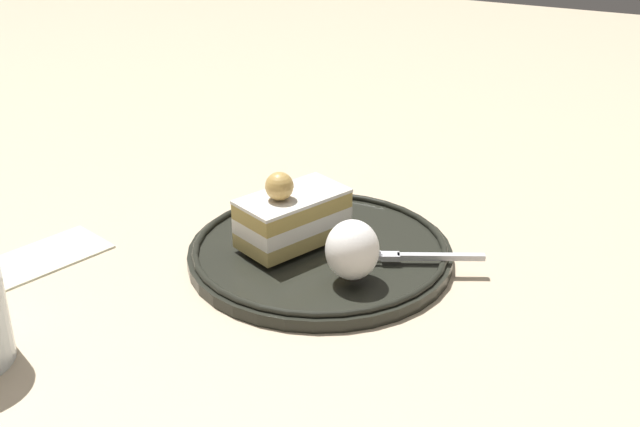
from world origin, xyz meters
TOP-DOWN VIEW (x-y plane):
  - ground_plane at (0.00, 0.00)m, footprint 2.40×2.40m
  - dessert_plate at (-0.01, -0.02)m, footprint 0.24×0.24m
  - cake_slice at (-0.01, -0.04)m, footprint 0.11×0.09m
  - whipped_cream_dollop at (0.03, 0.03)m, footprint 0.04×0.04m
  - fork at (-0.02, 0.07)m, footprint 0.06×0.11m
  - folded_napkin at (0.09, -0.25)m, footprint 0.12×0.09m

SIDE VIEW (x-z plane):
  - ground_plane at x=0.00m, z-range 0.00..0.00m
  - folded_napkin at x=0.09m, z-range 0.00..0.00m
  - dessert_plate at x=-0.01m, z-range 0.00..0.02m
  - fork at x=-0.02m, z-range 0.02..0.02m
  - cake_slice at x=-0.01m, z-range 0.01..0.08m
  - whipped_cream_dollop at x=0.03m, z-range 0.02..0.07m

